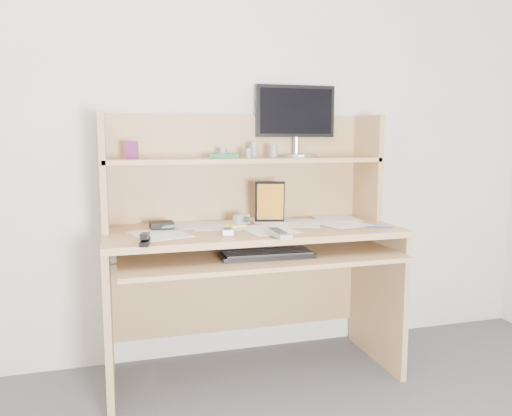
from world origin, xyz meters
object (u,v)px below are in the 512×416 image
object	(u,v)px
tv_remote	(278,234)
monitor	(296,119)
desk	(249,236)
game_case	(270,202)
keyboard	(267,254)

from	to	relation	value
tv_remote	monitor	xyz separation A→B (m)	(0.27, 0.52, 0.52)
desk	game_case	size ratio (longest dim) A/B	6.65
desk	tv_remote	bearing A→B (deg)	-83.13
tv_remote	keyboard	bearing A→B (deg)	120.81
tv_remote	game_case	world-z (taller)	game_case
keyboard	monitor	xyz separation A→B (m)	(0.30, 0.47, 0.62)
keyboard	game_case	xyz separation A→B (m)	(0.11, 0.30, 0.20)
keyboard	tv_remote	distance (m)	0.12
tv_remote	game_case	distance (m)	0.38
desk	keyboard	xyz separation A→B (m)	(0.01, -0.29, -0.03)
keyboard	game_case	world-z (taller)	game_case
keyboard	monitor	bearing A→B (deg)	59.30
keyboard	desk	bearing A→B (deg)	93.76
desk	tv_remote	xyz separation A→B (m)	(0.04, -0.34, 0.07)
game_case	monitor	world-z (taller)	monitor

